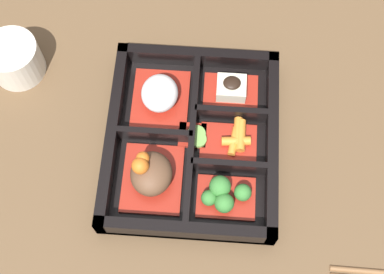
{
  "coord_description": "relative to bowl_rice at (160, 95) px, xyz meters",
  "views": [
    {
      "loc": [
        -0.28,
        -0.02,
        0.67
      ],
      "look_at": [
        0.0,
        0.0,
        0.03
      ],
      "focal_mm": 50.0,
      "sensor_mm": 36.0,
      "label": 1
    }
  ],
  "objects": [
    {
      "name": "ground_plane",
      "position": [
        -0.06,
        -0.05,
        -0.03
      ],
      "size": [
        3.0,
        3.0,
        0.0
      ],
      "primitive_type": "plane",
      "color": "brown"
    },
    {
      "name": "bento_base",
      "position": [
        -0.06,
        -0.05,
        -0.02
      ],
      "size": [
        0.26,
        0.22,
        0.01
      ],
      "color": "black",
      "rests_on": "ground_plane"
    },
    {
      "name": "bento_rim",
      "position": [
        -0.06,
        -0.05,
        -0.01
      ],
      "size": [
        0.26,
        0.22,
        0.04
      ],
      "color": "black",
      "rests_on": "ground_plane"
    },
    {
      "name": "bowl_stew",
      "position": [
        -0.11,
        0.0,
        0.0
      ],
      "size": [
        0.09,
        0.08,
        0.06
      ],
      "color": "maroon",
      "rests_on": "bento_base"
    },
    {
      "name": "bowl_rice",
      "position": [
        0.0,
        0.0,
        0.0
      ],
      "size": [
        0.09,
        0.08,
        0.04
      ],
      "color": "maroon",
      "rests_on": "bento_base"
    },
    {
      "name": "bowl_greens",
      "position": [
        -0.13,
        -0.09,
        -0.0
      ],
      "size": [
        0.06,
        0.07,
        0.03
      ],
      "color": "maroon",
      "rests_on": "bento_base"
    },
    {
      "name": "bowl_carrots",
      "position": [
        -0.05,
        -0.1,
        -0.01
      ],
      "size": [
        0.06,
        0.07,
        0.02
      ],
      "color": "maroon",
      "rests_on": "bento_base"
    },
    {
      "name": "bowl_tofu",
      "position": [
        0.02,
        -0.1,
        -0.01
      ],
      "size": [
        0.06,
        0.07,
        0.03
      ],
      "color": "maroon",
      "rests_on": "bento_base"
    },
    {
      "name": "bowl_pickles",
      "position": [
        -0.05,
        -0.05,
        -0.01
      ],
      "size": [
        0.04,
        0.04,
        0.01
      ],
      "color": "maroon",
      "rests_on": "bento_base"
    },
    {
      "name": "tea_cup",
      "position": [
        0.04,
        0.21,
        0.0
      ],
      "size": [
        0.07,
        0.07,
        0.05
      ],
      "color": "beige",
      "rests_on": "ground_plane"
    }
  ]
}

